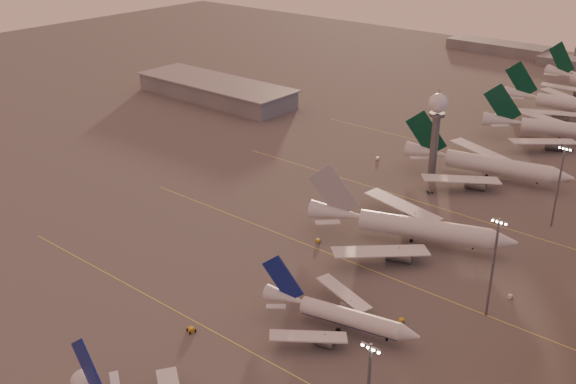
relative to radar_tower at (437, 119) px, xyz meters
The scene contains 18 objects.
ground 121.92m from the radar_tower, 92.39° to the right, with size 700.00×700.00×0.00m, color #4E4C4C.
taxiway_markings 71.83m from the radar_tower, 68.66° to the right, with size 180.00×185.25×0.02m.
hangar 127.68m from the radar_tower, behind, with size 82.00×27.00×8.50m.
radar_tower is the anchor object (origin of this frame).
mast_b 82.32m from the radar_tower, 52.43° to the right, with size 3.60×0.56×25.00m.
mast_c 46.66m from the radar_tower, 12.53° to the right, with size 3.60×0.56×25.00m.
narrowbody_mid 96.66m from the radar_tower, 73.61° to the right, with size 37.57×29.66×14.87m.
widebody_white 52.21m from the radar_tower, 68.29° to the right, with size 55.86×43.98×20.54m.
greentail_a 25.18m from the radar_tower, 38.29° to the left, with size 56.61×45.24×20.84m.
greentail_b 69.41m from the radar_tower, 72.88° to the left, with size 55.79×44.31×21.08m.
greentail_c 102.84m from the radar_tower, 83.48° to the left, with size 57.51×46.24×20.91m.
gsv_tug_mid 115.11m from the radar_tower, 88.81° to the right, with size 4.21×3.16×1.07m.
gsv_truck_b 90.64m from the radar_tower, 65.33° to the right, with size 5.68×3.69×2.16m.
gsv_truck_c 64.96m from the radar_tower, 90.90° to the right, with size 5.75×3.71×2.19m.
gsv_catering_b 77.55m from the radar_tower, 46.67° to the right, with size 4.66×2.53×3.67m.
gsv_tug_far 24.51m from the radar_tower, 63.29° to the right, with size 3.79×3.95×0.98m.
gsv_truck_d 30.66m from the radar_tower, behind, with size 3.52×5.85×2.22m.
gsv_tug_hangar 49.89m from the radar_tower, 36.55° to the left, with size 4.13×3.21×1.04m.
Camera 1 is at (103.34, -74.75, 90.00)m, focal length 42.00 mm.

